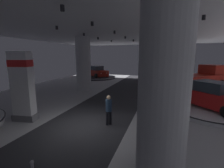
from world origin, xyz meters
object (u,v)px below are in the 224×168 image
at_px(column_left, 83,64).
at_px(pickup_truck_far_right, 202,79).
at_px(display_platform_deep_left, 97,77).
at_px(brand_sign_pylon, 23,86).
at_px(display_platform_far_right, 199,89).
at_px(display_car_mid_right, 213,96).
at_px(visitor_walking_near, 109,108).
at_px(display_car_deep_left, 97,72).
at_px(display_platform_mid_right, 212,109).
at_px(column_right, 163,91).

height_order(column_left, pickup_truck_far_right, column_left).
relative_size(display_platform_deep_left, pickup_truck_far_right, 1.11).
xyz_separation_m(brand_sign_pylon, display_platform_far_right, (10.75, 11.35, -1.78)).
bearing_deg(display_car_mid_right, visitor_walking_near, -144.98).
bearing_deg(display_car_mid_right, display_car_deep_left, 137.72).
xyz_separation_m(display_car_mid_right, display_car_deep_left, (-13.33, 12.12, -0.01)).
height_order(display_car_mid_right, display_platform_deep_left, display_car_mid_right).
xyz_separation_m(display_car_mid_right, pickup_truck_far_right, (0.62, 6.72, 0.25)).
relative_size(display_platform_mid_right, display_car_mid_right, 1.24).
bearing_deg(display_platform_far_right, display_car_deep_left, 157.74).
distance_m(column_right, brand_sign_pylon, 7.83).
bearing_deg(display_platform_far_right, pickup_truck_far_right, 42.58).
bearing_deg(pickup_truck_far_right, visitor_walking_near, -120.49).
xyz_separation_m(column_right, column_left, (-8.10, 11.04, 0.00)).
bearing_deg(display_platform_mid_right, visitor_walking_near, -145.24).
distance_m(brand_sign_pylon, pickup_truck_far_right, 15.97).
relative_size(display_platform_far_right, visitor_walking_near, 3.57).
bearing_deg(visitor_walking_near, column_left, 125.91).
xyz_separation_m(column_right, display_platform_mid_right, (3.06, 7.47, -2.60)).
bearing_deg(column_right, visitor_walking_near, 126.98).
bearing_deg(display_car_deep_left, visitor_walking_near, -64.60).
bearing_deg(visitor_walking_near, display_platform_deep_left, 115.36).
bearing_deg(column_right, pickup_truck_far_right, 75.57).
height_order(display_car_deep_left, display_platform_far_right, display_car_deep_left).
bearing_deg(column_left, display_platform_far_right, 14.41).
bearing_deg(display_platform_deep_left, column_left, -75.76).
distance_m(pickup_truck_far_right, visitor_walking_near, 12.43).
distance_m(display_car_deep_left, pickup_truck_far_right, 14.96).
height_order(brand_sign_pylon, display_platform_mid_right, brand_sign_pylon).
distance_m(column_left, brand_sign_pylon, 8.46).
xyz_separation_m(column_right, visitor_walking_near, (-2.64, 3.51, -1.84)).
height_order(display_platform_deep_left, visitor_walking_near, visitor_walking_near).
relative_size(column_right, pickup_truck_far_right, 1.03).
bearing_deg(display_car_mid_right, display_platform_far_right, 86.63).
height_order(column_left, display_car_mid_right, column_left).
bearing_deg(column_left, display_car_mid_right, -17.67).
bearing_deg(display_platform_mid_right, display_car_mid_right, 133.49).
bearing_deg(brand_sign_pylon, display_car_deep_left, 99.90).
height_order(column_left, display_platform_deep_left, column_left).
height_order(column_right, pickup_truck_far_right, column_right).
distance_m(brand_sign_pylon, display_car_mid_right, 11.48).
relative_size(column_left, display_car_mid_right, 1.28).
height_order(display_platform_deep_left, display_platform_far_right, display_platform_far_right).
bearing_deg(column_left, visitor_walking_near, -54.09).
xyz_separation_m(column_right, pickup_truck_far_right, (3.66, 14.22, -1.47)).
distance_m(column_right, pickup_truck_far_right, 14.75).
bearing_deg(display_platform_far_right, brand_sign_pylon, -133.44).
relative_size(column_right, display_platform_deep_left, 0.93).
relative_size(column_right, display_platform_mid_right, 1.04).
height_order(display_platform_mid_right, display_platform_far_right, display_platform_far_right).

